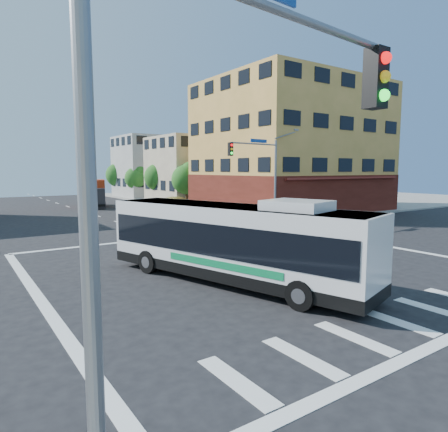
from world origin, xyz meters
TOP-DOWN VIEW (x-y plane):
  - ground at (0.00, 0.00)m, footprint 120.00×120.00m
  - sidewalk_ne at (35.00, 35.00)m, footprint 50.00×50.00m
  - corner_building_ne at (19.99, 18.48)m, footprint 18.10×15.44m
  - building_east_near at (16.98, 33.98)m, footprint 12.06×10.06m
  - building_east_far at (16.98, 47.98)m, footprint 12.06×10.06m
  - signal_mast_ne at (9.08, 10.62)m, footprint 7.91×1.13m
  - signal_mast_sw at (-9.08, -10.64)m, footprint 7.91×1.01m
  - street_tree_a at (11.90, 27.92)m, footprint 3.60×3.60m
  - street_tree_b at (11.90, 35.92)m, footprint 3.80×3.80m
  - street_tree_c at (11.90, 43.92)m, footprint 3.40×3.40m
  - street_tree_d at (11.90, 51.92)m, footprint 4.00×4.00m
  - transit_bus at (-2.64, -1.70)m, footprint 5.77×12.02m
  - box_truck at (2.70, 34.45)m, footprint 4.13×7.66m
  - parked_car at (8.84, 24.68)m, footprint 2.71×5.17m

SIDE VIEW (x-z plane):
  - ground at x=0.00m, z-range 0.00..0.00m
  - sidewalk_ne at x=35.00m, z-range 0.00..0.15m
  - parked_car at x=8.84m, z-range 0.00..1.68m
  - box_truck at x=2.70m, z-range -0.05..3.27m
  - transit_bus at x=-2.64m, z-range -0.04..3.45m
  - street_tree_c at x=11.90m, z-range 0.82..6.11m
  - street_tree_a at x=11.90m, z-range 0.83..6.35m
  - street_tree_b at x=11.90m, z-range 0.85..6.65m
  - street_tree_d at x=11.90m, z-range 0.87..6.90m
  - building_east_near at x=16.98m, z-range 0.01..9.01m
  - signal_mast_ne at x=9.08m, z-range 0.95..9.02m
  - signal_mast_sw at x=-9.08m, z-range 0.95..9.02m
  - building_east_far at x=16.98m, z-range 0.01..10.01m
  - corner_building_ne at x=19.99m, z-range -1.11..12.89m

